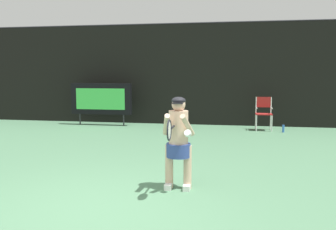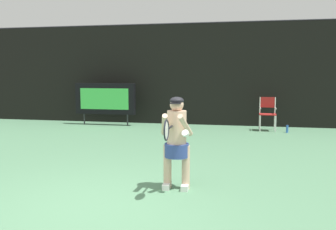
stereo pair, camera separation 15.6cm
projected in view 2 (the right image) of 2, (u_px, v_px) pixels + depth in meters
name	position (u px, v px, depth m)	size (l,w,h in m)	color
ground	(88.00, 214.00, 4.79)	(18.00, 22.00, 0.03)	#51805C
backdrop_screen	(187.00, 75.00, 13.03)	(18.00, 0.12, 3.66)	black
scoreboard	(105.00, 99.00, 12.90)	(2.20, 0.21, 1.50)	black
umpire_chair	(268.00, 112.00, 11.69)	(0.52, 0.44, 1.08)	white
water_bottle	(287.00, 129.00, 11.27)	(0.07, 0.07, 0.27)	blue
tennis_player	(177.00, 139.00, 5.74)	(0.52, 0.59, 1.48)	white
tennis_racket	(167.00, 130.00, 5.21)	(0.03, 0.60, 0.31)	black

